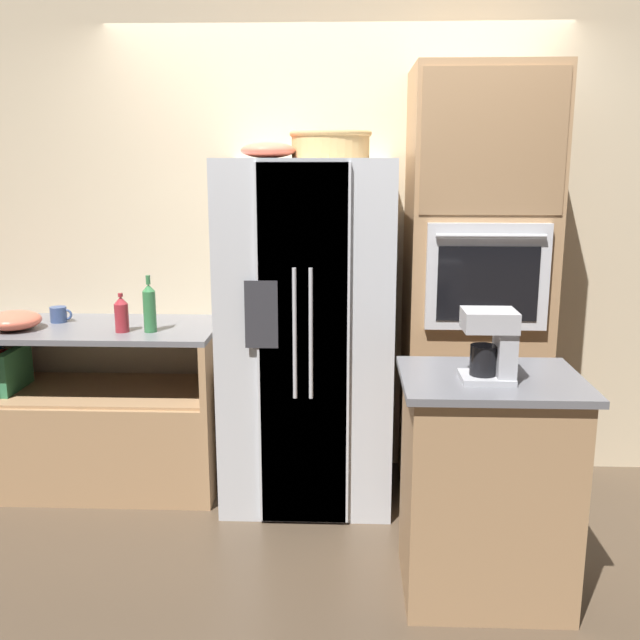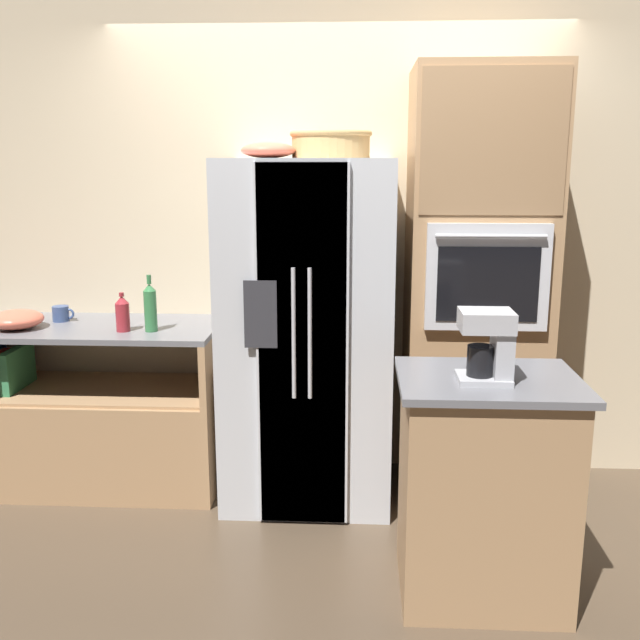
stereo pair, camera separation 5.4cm
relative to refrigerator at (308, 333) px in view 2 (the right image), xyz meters
The scene contains 13 objects.
ground_plane 0.91m from the refrigerator, 15.96° to the right, with size 20.00×20.00×0.00m, color #4C3D2D.
wall_back 0.67m from the refrigerator, 71.81° to the left, with size 12.00×0.06×2.80m.
counter_left 1.35m from the refrigerator, behind, with size 1.42×0.64×0.91m.
refrigerator is the anchor object (origin of this frame).
wall_oven 0.91m from the refrigerator, ahead, with size 0.71×0.66×2.24m.
island_counter 1.26m from the refrigerator, 48.67° to the right, with size 0.72×0.58×0.94m.
wicker_basket 0.98m from the refrigerator, ahead, with size 0.41×0.41×0.13m.
fruit_bowl 0.95m from the refrigerator, 158.58° to the right, with size 0.27×0.27×0.08m.
bottle_tall 0.83m from the refrigerator, behind, with size 0.07×0.07×0.30m.
bottle_short 0.97m from the refrigerator, behind, with size 0.07×0.07×0.21m.
mug 1.40m from the refrigerator, behind, with size 0.12×0.09×0.09m.
mixing_bowl 1.55m from the refrigerator, behind, with size 0.28×0.28×0.10m.
coffee_maker 1.24m from the refrigerator, 50.80° to the right, with size 0.20×0.17×0.28m.
Camera 2 is at (0.13, -3.59, 1.77)m, focal length 40.00 mm.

